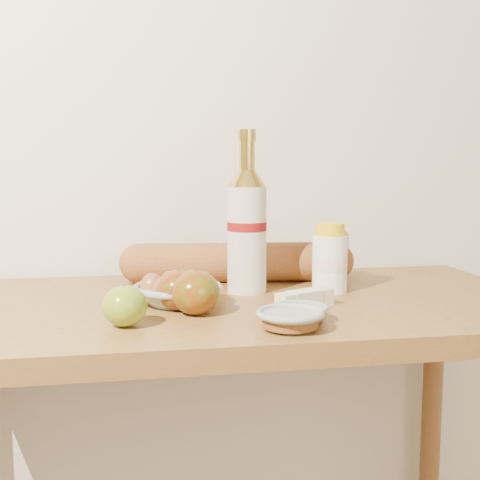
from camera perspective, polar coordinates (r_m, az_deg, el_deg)
name	(u,v)px	position (r m, az deg, el deg)	size (l,w,h in m)	color
back_wall	(214,105)	(1.47, -2.46, 12.64)	(3.50, 0.02, 2.60)	silver
table	(237,361)	(1.20, -0.25, -11.42)	(1.20, 0.60, 0.90)	olive
bourbon_bottle	(247,227)	(1.22, 0.66, 1.22)	(0.09, 0.09, 0.33)	beige
cream_bottle	(330,260)	(1.24, 8.50, -1.88)	(0.09, 0.09, 0.14)	white
egg_bowl	(177,291)	(1.13, -5.99, -4.87)	(0.21, 0.21, 0.06)	#929F9A
baguette	(238,262)	(1.34, -0.20, -2.12)	(0.53, 0.14, 0.09)	#A56532
apple_yellowgreen	(125,306)	(0.99, -10.86, -6.16)	(0.09, 0.09, 0.07)	#A09420
apple_redgreen_front	(196,292)	(1.05, -4.23, -4.98)	(0.11, 0.11, 0.08)	maroon
apple_redgreen_right	(179,290)	(1.08, -5.84, -4.73)	(0.09, 0.09, 0.07)	maroon
sugar_bowl	(290,319)	(0.96, 4.77, -7.48)	(0.12, 0.12, 0.03)	#94A19B
syrup_bowl	(300,313)	(1.01, 5.75, -6.87)	(0.10, 0.10, 0.03)	#8D9A95
butter_stick	(305,300)	(1.10, 6.15, -5.64)	(0.12, 0.07, 0.03)	beige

